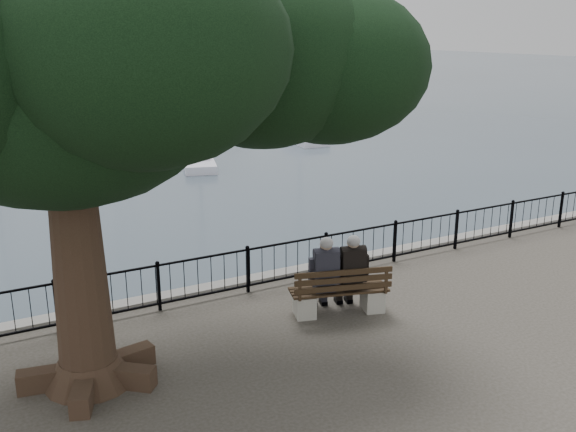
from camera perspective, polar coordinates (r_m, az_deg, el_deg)
harbor at (r=15.25m, az=-0.90°, el=-7.12°), size 260.00×260.00×1.20m
railing at (r=14.45m, az=0.00°, el=-3.96°), size 22.06×0.06×1.00m
bench at (r=13.08m, az=4.61°, el=-7.16°), size 2.08×1.13×1.05m
person_left at (r=12.95m, az=3.20°, el=-5.47°), size 0.63×0.90×1.67m
person_right at (r=13.10m, az=5.54°, el=-5.26°), size 0.63×0.90×1.67m
tree at (r=10.15m, az=-15.53°, el=14.43°), size 9.94×6.94×8.12m
lion_monument at (r=60.08m, az=-20.76°, el=11.26°), size 6.19×6.19×9.08m
sailboat_c at (r=32.54m, az=-8.03°, el=5.12°), size 2.95×5.49×10.46m
sailboat_d at (r=39.36m, az=0.85°, el=7.19°), size 2.09×5.80×9.77m
sailboat_f at (r=45.41m, az=-15.47°, el=7.91°), size 2.57×5.28×11.31m
sailboat_g at (r=49.04m, az=-14.21°, el=8.55°), size 2.02×5.38×10.22m
far_shore at (r=94.48m, az=-9.00°, el=14.63°), size 30.00×8.60×9.18m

